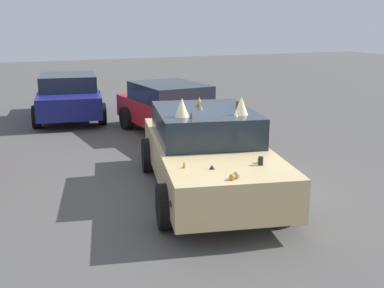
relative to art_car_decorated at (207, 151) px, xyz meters
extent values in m
plane|color=#514F4C|center=(-0.07, 0.02, -0.73)|extent=(60.00, 60.00, 0.00)
cube|color=#D8BC7F|center=(-0.07, 0.02, -0.13)|extent=(4.73, 2.80, 0.62)
cube|color=#1E2833|center=(0.22, -0.05, 0.44)|extent=(2.44, 2.10, 0.51)
cylinder|color=black|center=(-1.62, -0.55, -0.39)|extent=(0.70, 0.37, 0.67)
cylinder|color=black|center=(-1.19, 1.24, -0.39)|extent=(0.70, 0.37, 0.67)
cylinder|color=black|center=(1.04, -1.20, -0.39)|extent=(0.70, 0.37, 0.67)
cylinder|color=black|center=(1.48, 0.58, -0.39)|extent=(0.70, 0.37, 0.67)
ellipsoid|color=black|center=(-1.48, -0.57, -0.18)|extent=(0.19, 0.06, 0.15)
ellipsoid|color=black|center=(-1.64, 1.33, -0.17)|extent=(0.16, 0.06, 0.09)
ellipsoid|color=black|center=(1.40, -1.27, -0.14)|extent=(0.14, 0.05, 0.16)
ellipsoid|color=black|center=(0.99, -1.17, -0.21)|extent=(0.16, 0.06, 0.12)
ellipsoid|color=black|center=(1.77, 0.49, -0.25)|extent=(0.15, 0.05, 0.11)
ellipsoid|color=black|center=(1.59, 0.54, -0.20)|extent=(0.20, 0.07, 0.09)
ellipsoid|color=black|center=(0.58, -1.07, -0.01)|extent=(0.19, 0.06, 0.10)
ellipsoid|color=black|center=(-1.76, -0.50, -0.20)|extent=(0.18, 0.06, 0.14)
ellipsoid|color=black|center=(1.17, -1.22, -0.08)|extent=(0.18, 0.06, 0.12)
ellipsoid|color=black|center=(1.14, -1.21, 0.00)|extent=(0.15, 0.05, 0.08)
ellipsoid|color=black|center=(0.15, -0.96, -0.26)|extent=(0.14, 0.05, 0.10)
sphere|color=orange|center=(-2.01, 0.61, 0.22)|extent=(0.08, 0.08, 0.08)
cone|color=black|center=(-1.48, 0.64, 0.21)|extent=(0.11, 0.11, 0.06)
cone|color=orange|center=(-1.28, 0.97, 0.23)|extent=(0.08, 0.08, 0.10)
cylinder|color=gray|center=(-1.50, -0.13, 0.22)|extent=(0.08, 0.08, 0.08)
sphere|color=gray|center=(-1.97, 0.53, 0.23)|extent=(0.09, 0.09, 0.09)
cylinder|color=black|center=(-1.59, -0.08, 0.24)|extent=(0.10, 0.10, 0.12)
cone|color=tan|center=(0.20, 0.02, 0.73)|extent=(0.05, 0.05, 0.09)
cone|color=silver|center=(-0.55, -0.25, 0.73)|extent=(0.07, 0.07, 0.08)
cone|color=orange|center=(1.06, -0.34, 0.73)|extent=(0.07, 0.07, 0.08)
cone|color=#51381E|center=(-0.39, 0.47, 0.75)|extent=(0.08, 0.08, 0.12)
cylinder|color=#51381E|center=(0.17, -0.68, 0.75)|extent=(0.08, 0.08, 0.11)
cone|color=#51381E|center=(0.54, -0.08, 0.74)|extent=(0.09, 0.09, 0.10)
cone|color=beige|center=(-0.46, -0.40, 0.84)|extent=(0.23, 0.23, 0.30)
cone|color=beige|center=(-0.22, 0.56, 0.84)|extent=(0.23, 0.23, 0.30)
cube|color=red|center=(4.04, -1.09, -0.16)|extent=(4.51, 2.03, 0.60)
cube|color=#1E2833|center=(4.47, -1.06, 0.37)|extent=(2.23, 1.72, 0.45)
cylinder|color=black|center=(2.75, -2.06, -0.42)|extent=(0.63, 0.27, 0.62)
cylinder|color=black|center=(2.61, -0.32, -0.42)|extent=(0.63, 0.27, 0.62)
cylinder|color=black|center=(5.46, -1.86, -0.42)|extent=(0.63, 0.27, 0.62)
cylinder|color=black|center=(5.33, -0.11, -0.42)|extent=(0.63, 0.27, 0.62)
cube|color=navy|center=(7.57, 1.04, -0.15)|extent=(4.24, 2.42, 0.61)
cube|color=#1E2833|center=(7.47, 1.06, 0.39)|extent=(2.16, 1.92, 0.47)
cylinder|color=black|center=(8.94, 1.72, -0.41)|extent=(0.67, 0.33, 0.64)
cylinder|color=black|center=(8.63, -0.06, -0.41)|extent=(0.67, 0.33, 0.64)
cylinder|color=black|center=(6.50, 2.14, -0.41)|extent=(0.67, 0.33, 0.64)
cylinder|color=black|center=(6.19, 0.36, -0.41)|extent=(0.67, 0.33, 0.64)
camera|label=1|loc=(-7.15, 3.48, 2.19)|focal=44.47mm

